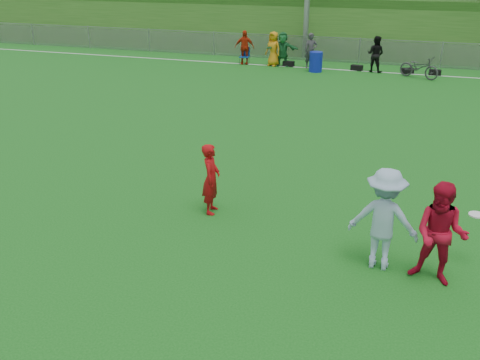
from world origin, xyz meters
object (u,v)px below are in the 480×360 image
at_px(recycling_bin, 316,62).
at_px(player_red_center, 441,234).
at_px(player_red_left, 211,179).
at_px(frisbee, 477,215).
at_px(player_blue, 384,219).
at_px(bicycle, 419,67).

bearing_deg(recycling_bin, player_red_center, -73.05).
xyz_separation_m(player_red_left, player_red_center, (4.62, -1.36, 0.13)).
bearing_deg(frisbee, player_red_center, -126.47).
height_order(player_red_center, recycling_bin, player_red_center).
bearing_deg(frisbee, player_blue, -158.59).
bearing_deg(player_blue, player_red_center, 171.49).
distance_m(player_red_center, frisbee, 1.03).
height_order(player_red_center, bicycle, player_red_center).
xyz_separation_m(player_red_center, bicycle, (-0.48, 17.14, -0.43)).
relative_size(player_red_center, recycling_bin, 1.95).
bearing_deg(player_blue, bicycle, -87.15).
relative_size(player_blue, bicycle, 1.01).
bearing_deg(recycling_bin, player_blue, -75.81).
relative_size(player_blue, recycling_bin, 2.01).
distance_m(recycling_bin, bicycle, 4.74).
height_order(recycling_bin, bicycle, bicycle).
height_order(player_red_left, frisbee, player_red_left).
distance_m(player_red_left, player_blue, 3.85).
height_order(player_red_left, bicycle, player_red_left).
bearing_deg(player_red_left, bicycle, -23.43).
xyz_separation_m(player_red_center, recycling_bin, (-5.23, 17.14, -0.45)).
xyz_separation_m(player_red_left, frisbee, (5.24, -0.53, 0.20)).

